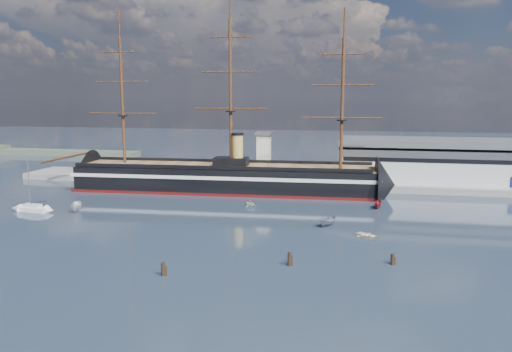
# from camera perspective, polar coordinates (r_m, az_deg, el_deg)

# --- Properties ---
(ground) EXTENTS (600.00, 600.00, 0.00)m
(ground) POSITION_cam_1_polar(r_m,az_deg,el_deg) (128.96, -3.21, -3.49)
(ground) COLOR #273243
(ground) RESTS_ON ground
(quay) EXTENTS (180.00, 18.00, 2.00)m
(quay) POSITION_cam_1_polar(r_m,az_deg,el_deg) (161.62, 3.53, -0.94)
(quay) COLOR slate
(quay) RESTS_ON ground
(warehouse) EXTENTS (63.00, 21.00, 11.60)m
(warehouse) POSITION_cam_1_polar(r_m,az_deg,el_deg) (164.71, 20.53, 1.50)
(warehouse) COLOR #B7BABC
(warehouse) RESTS_ON ground
(quay_tower) EXTENTS (5.00, 5.00, 15.00)m
(quay_tower) POSITION_cam_1_polar(r_m,az_deg,el_deg) (158.44, 0.90, 2.44)
(quay_tower) COLOR silver
(quay_tower) RESTS_ON ground
(shoreline) EXTENTS (120.00, 10.00, 4.00)m
(shoreline) POSITION_cam_1_polar(r_m,az_deg,el_deg) (277.83, -26.55, 2.61)
(shoreline) COLOR #3F4C38
(shoreline) RESTS_ON ground
(warship) EXTENTS (113.26, 20.57, 53.94)m
(warship) POSITION_cam_1_polar(r_m,az_deg,el_deg) (149.26, -4.24, -0.20)
(warship) COLOR black
(warship) RESTS_ON ground
(sailboat) EXTENTS (8.70, 3.77, 13.47)m
(sailboat) POSITION_cam_1_polar(r_m,az_deg,el_deg) (134.61, -24.15, -3.37)
(sailboat) COLOR silver
(sailboat) RESTS_ON ground
(motorboat_a) EXTENTS (7.44, 4.88, 2.79)m
(motorboat_a) POSITION_cam_1_polar(r_m,az_deg,el_deg) (130.73, -19.82, -3.85)
(motorboat_a) COLOR white
(motorboat_a) RESTS_ON ground
(motorboat_c) EXTENTS (6.32, 4.98, 2.41)m
(motorboat_c) POSITION_cam_1_polar(r_m,az_deg,el_deg) (110.35, 8.16, -5.72)
(motorboat_c) COLOR slate
(motorboat_c) RESTS_ON ground
(motorboat_d) EXTENTS (5.09, 5.42, 1.91)m
(motorboat_d) POSITION_cam_1_polar(r_m,az_deg,el_deg) (128.52, -0.64, -3.52)
(motorboat_d) COLOR silver
(motorboat_d) RESTS_ON ground
(motorboat_e) EXTENTS (2.77, 3.24, 1.44)m
(motorboat_e) POSITION_cam_1_polar(r_m,az_deg,el_deg) (103.13, 12.68, -6.90)
(motorboat_e) COLOR silver
(motorboat_e) RESTS_ON ground
(motorboat_f) EXTENTS (5.58, 2.56, 2.16)m
(motorboat_f) POSITION_cam_1_polar(r_m,az_deg,el_deg) (130.26, 13.74, -3.61)
(motorboat_f) COLOR maroon
(motorboat_f) RESTS_ON ground
(piling_near_mid) EXTENTS (0.64, 0.64, 2.90)m
(piling_near_mid) POSITION_cam_1_polar(r_m,az_deg,el_deg) (81.59, -10.54, -11.14)
(piling_near_mid) COLOR black
(piling_near_mid) RESTS_ON ground
(piling_near_right) EXTENTS (0.64, 0.64, 3.10)m
(piling_near_right) POSITION_cam_1_polar(r_m,az_deg,el_deg) (84.86, 3.84, -10.20)
(piling_near_right) COLOR black
(piling_near_right) RESTS_ON ground
(piling_far_right) EXTENTS (0.64, 0.64, 2.60)m
(piling_far_right) POSITION_cam_1_polar(r_m,az_deg,el_deg) (88.26, 15.30, -9.74)
(piling_far_right) COLOR black
(piling_far_right) RESTS_ON ground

